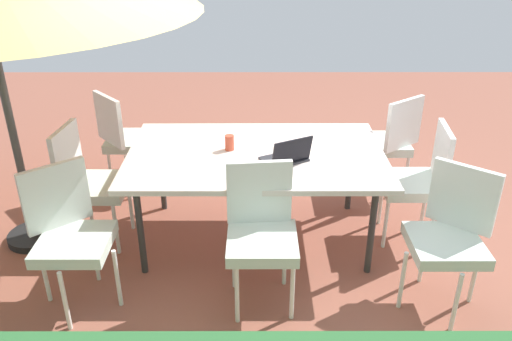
{
  "coord_description": "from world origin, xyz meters",
  "views": [
    {
      "loc": [
        0.01,
        3.64,
        2.43
      ],
      "look_at": [
        0.0,
        0.0,
        0.62
      ],
      "focal_mm": 36.44,
      "sensor_mm": 36.0,
      "label": 1
    }
  ],
  "objects_px": {
    "chair_southeast": "(126,136)",
    "chair_northwest": "(450,233)",
    "chair_northeast": "(70,231)",
    "chair_east": "(89,179)",
    "chair_north": "(261,229)",
    "cup": "(230,143)",
    "chair_west": "(419,178)",
    "dining_table": "(256,158)",
    "chair_southwest": "(389,140)",
    "laptop": "(287,156)"
  },
  "relations": [
    {
      "from": "chair_southeast",
      "to": "laptop",
      "type": "height_order",
      "value": "laptop"
    },
    {
      "from": "dining_table",
      "to": "chair_northwest",
      "type": "xyz_separation_m",
      "value": [
        -1.27,
        0.79,
        -0.17
      ]
    },
    {
      "from": "laptop",
      "to": "chair_north",
      "type": "bearing_deg",
      "value": 43.61
    },
    {
      "from": "chair_southeast",
      "to": "chair_northwest",
      "type": "distance_m",
      "value": 2.98
    },
    {
      "from": "chair_southeast",
      "to": "laptop",
      "type": "distance_m",
      "value": 1.79
    },
    {
      "from": "chair_southeast",
      "to": "chair_northeast",
      "type": "height_order",
      "value": "same"
    },
    {
      "from": "cup",
      "to": "chair_southeast",
      "type": "bearing_deg",
      "value": -38.18
    },
    {
      "from": "chair_northeast",
      "to": "chair_northwest",
      "type": "bearing_deg",
      "value": -39.96
    },
    {
      "from": "chair_southeast",
      "to": "laptop",
      "type": "relative_size",
      "value": 2.46
    },
    {
      "from": "chair_west",
      "to": "laptop",
      "type": "xyz_separation_m",
      "value": [
        1.06,
        0.17,
        0.27
      ]
    },
    {
      "from": "chair_east",
      "to": "chair_north",
      "type": "relative_size",
      "value": 1.0
    },
    {
      "from": "chair_east",
      "to": "chair_north",
      "type": "distance_m",
      "value": 1.53
    },
    {
      "from": "chair_northwest",
      "to": "chair_southwest",
      "type": "height_order",
      "value": "same"
    },
    {
      "from": "chair_east",
      "to": "chair_northeast",
      "type": "bearing_deg",
      "value": -167.57
    },
    {
      "from": "chair_northwest",
      "to": "cup",
      "type": "distance_m",
      "value": 1.72
    },
    {
      "from": "chair_northwest",
      "to": "chair_north",
      "type": "xyz_separation_m",
      "value": [
        1.24,
        -0.04,
        0.0
      ]
    },
    {
      "from": "cup",
      "to": "chair_northeast",
      "type": "bearing_deg",
      "value": 38.91
    },
    {
      "from": "dining_table",
      "to": "laptop",
      "type": "distance_m",
      "value": 0.3
    },
    {
      "from": "chair_northeast",
      "to": "cup",
      "type": "distance_m",
      "value": 1.34
    },
    {
      "from": "chair_west",
      "to": "chair_southwest",
      "type": "bearing_deg",
      "value": -168.61
    },
    {
      "from": "chair_southwest",
      "to": "chair_east",
      "type": "relative_size",
      "value": 1.0
    },
    {
      "from": "chair_east",
      "to": "chair_north",
      "type": "bearing_deg",
      "value": -112.34
    },
    {
      "from": "dining_table",
      "to": "chair_north",
      "type": "height_order",
      "value": "chair_north"
    },
    {
      "from": "dining_table",
      "to": "chair_northeast",
      "type": "distance_m",
      "value": 1.46
    },
    {
      "from": "chair_north",
      "to": "laptop",
      "type": "height_order",
      "value": "laptop"
    },
    {
      "from": "chair_southeast",
      "to": "chair_east",
      "type": "xyz_separation_m",
      "value": [
        0.09,
        0.88,
        0.0
      ]
    },
    {
      "from": "chair_north",
      "to": "cup",
      "type": "distance_m",
      "value": 0.88
    },
    {
      "from": "chair_west",
      "to": "cup",
      "type": "bearing_deg",
      "value": -85.59
    },
    {
      "from": "chair_northwest",
      "to": "dining_table",
      "type": "bearing_deg",
      "value": -173.41
    },
    {
      "from": "chair_north",
      "to": "chair_northeast",
      "type": "bearing_deg",
      "value": 175.92
    },
    {
      "from": "chair_north",
      "to": "laptop",
      "type": "xyz_separation_m",
      "value": [
        -0.19,
        -0.58,
        0.27
      ]
    },
    {
      "from": "dining_table",
      "to": "cup",
      "type": "height_order",
      "value": "cup"
    },
    {
      "from": "dining_table",
      "to": "laptop",
      "type": "bearing_deg",
      "value": 143.21
    },
    {
      "from": "dining_table",
      "to": "chair_northeast",
      "type": "xyz_separation_m",
      "value": [
        1.23,
        0.77,
        -0.17
      ]
    },
    {
      "from": "chair_east",
      "to": "chair_southwest",
      "type": "bearing_deg",
      "value": -66.85
    },
    {
      "from": "chair_southeast",
      "to": "chair_northwest",
      "type": "height_order",
      "value": "same"
    },
    {
      "from": "chair_northwest",
      "to": "laptop",
      "type": "bearing_deg",
      "value": -172.24
    },
    {
      "from": "chair_north",
      "to": "cup",
      "type": "height_order",
      "value": "chair_north"
    },
    {
      "from": "chair_west",
      "to": "chair_east",
      "type": "bearing_deg",
      "value": -82.89
    },
    {
      "from": "chair_west",
      "to": "chair_north",
      "type": "height_order",
      "value": "same"
    },
    {
      "from": "chair_southeast",
      "to": "cup",
      "type": "relative_size",
      "value": 8.23
    },
    {
      "from": "dining_table",
      "to": "chair_southwest",
      "type": "xyz_separation_m",
      "value": [
        -1.22,
        -0.77,
        -0.17
      ]
    },
    {
      "from": "chair_southeast",
      "to": "chair_southwest",
      "type": "distance_m",
      "value": 2.44
    },
    {
      "from": "chair_west",
      "to": "chair_northwest",
      "type": "relative_size",
      "value": 1.0
    },
    {
      "from": "chair_southeast",
      "to": "chair_northwest",
      "type": "bearing_deg",
      "value": -165.24
    },
    {
      "from": "chair_north",
      "to": "chair_southeast",
      "type": "bearing_deg",
      "value": 123.0
    },
    {
      "from": "chair_southwest",
      "to": "chair_west",
      "type": "bearing_deg",
      "value": 58.26
    },
    {
      "from": "chair_southwest",
      "to": "chair_northeast",
      "type": "relative_size",
      "value": 1.0
    },
    {
      "from": "chair_southwest",
      "to": "cup",
      "type": "relative_size",
      "value": 8.23
    },
    {
      "from": "chair_southeast",
      "to": "chair_northeast",
      "type": "distance_m",
      "value": 1.62
    }
  ]
}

